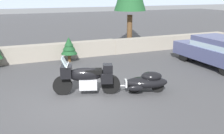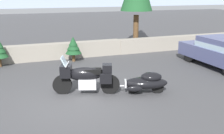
# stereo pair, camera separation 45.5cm
# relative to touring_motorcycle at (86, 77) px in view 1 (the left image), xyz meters

# --- Properties ---
(ground_plane) EXTENTS (80.00, 80.00, 0.00)m
(ground_plane) POSITION_rel_touring_motorcycle_xyz_m (-0.53, -0.55, -0.62)
(ground_plane) COLOR #424244
(stone_guard_wall) EXTENTS (24.00, 0.62, 0.96)m
(stone_guard_wall) POSITION_rel_touring_motorcycle_xyz_m (-0.34, 5.49, -0.19)
(stone_guard_wall) COLOR gray
(stone_guard_wall) RESTS_ON ground
(touring_motorcycle) EXTENTS (2.22, 1.20, 1.33)m
(touring_motorcycle) POSITION_rel_touring_motorcycle_xyz_m (0.00, 0.00, 0.00)
(touring_motorcycle) COLOR black
(touring_motorcycle) RESTS_ON ground
(car_shaped_trailer) EXTENTS (2.20, 1.16, 0.76)m
(car_shaped_trailer) POSITION_rel_touring_motorcycle_xyz_m (1.96, -0.70, -0.21)
(car_shaped_trailer) COLOR black
(car_shaped_trailer) RESTS_ON ground
(sedan_at_right_edge) EXTENTS (1.87, 4.52, 1.41)m
(sedan_at_right_edge) POSITION_rel_touring_motorcycle_xyz_m (6.86, 1.00, 0.15)
(sedan_at_right_edge) COLOR black
(sedan_at_right_edge) RESTS_ON ground
(pine_sapling_near) EXTENTS (0.82, 0.82, 1.26)m
(pine_sapling_near) POSITION_rel_touring_motorcycle_xyz_m (0.64, 4.68, 0.17)
(pine_sapling_near) COLOR brown
(pine_sapling_near) RESTS_ON ground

